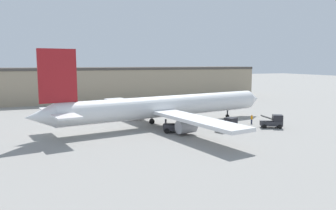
# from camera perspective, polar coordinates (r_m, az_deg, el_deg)

# --- Properties ---
(ground_plane) EXTENTS (400.00, 400.00, 0.00)m
(ground_plane) POSITION_cam_1_polar(r_m,az_deg,el_deg) (55.88, 0.00, -3.52)
(ground_plane) COLOR gray
(terminal_building) EXTENTS (91.73, 12.83, 9.22)m
(terminal_building) POSITION_cam_1_polar(r_m,az_deg,el_deg) (93.51, -11.50, 3.63)
(terminal_building) COLOR gray
(terminal_building) RESTS_ON ground_plane
(airplane) EXTENTS (44.01, 39.36, 12.50)m
(airplane) POSITION_cam_1_polar(r_m,az_deg,el_deg) (54.75, -1.03, -0.28)
(airplane) COLOR silver
(airplane) RESTS_ON ground_plane
(ground_crew_worker) EXTENTS (0.35, 0.35, 1.61)m
(ground_crew_worker) POSITION_cam_1_polar(r_m,az_deg,el_deg) (58.87, 14.37, -2.34)
(ground_crew_worker) COLOR #1E2338
(ground_crew_worker) RESTS_ON ground_plane
(baggage_tug) EXTENTS (4.01, 3.34, 2.49)m
(baggage_tug) POSITION_cam_1_polar(r_m,az_deg,el_deg) (49.88, 1.73, -3.52)
(baggage_tug) COLOR #2D2D33
(baggage_tug) RESTS_ON ground_plane
(belt_loader_truck) EXTENTS (3.77, 3.05, 2.14)m
(belt_loader_truck) POSITION_cam_1_polar(r_m,az_deg,el_deg) (56.14, 17.82, -2.78)
(belt_loader_truck) COLOR #2D2D33
(belt_loader_truck) RESTS_ON ground_plane
(pushback_tug) EXTENTS (3.87, 2.80, 2.00)m
(pushback_tug) POSITION_cam_1_polar(r_m,az_deg,el_deg) (51.97, 10.40, -3.42)
(pushback_tug) COLOR beige
(pushback_tug) RESTS_ON ground_plane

